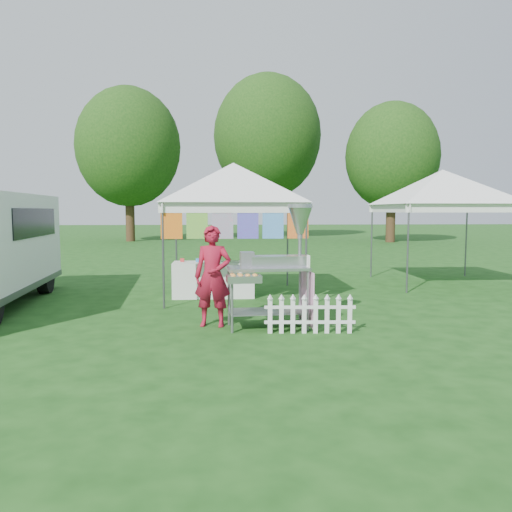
{
  "coord_description": "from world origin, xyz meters",
  "views": [
    {
      "loc": [
        -0.27,
        -7.78,
        1.94
      ],
      "look_at": [
        0.36,
        1.35,
        1.1
      ],
      "focal_mm": 35.0,
      "sensor_mm": 36.0,
      "label": 1
    }
  ],
  "objects": [
    {
      "name": "canopy_right",
      "position": [
        5.5,
        5.0,
        2.99
      ],
      "size": [
        4.24,
        4.24,
        3.45
      ],
      "color": "#59595E",
      "rests_on": "ground"
    },
    {
      "name": "vendor",
      "position": [
        -0.42,
        0.5,
        0.85
      ],
      "size": [
        0.68,
        0.5,
        1.69
      ],
      "primitive_type": "imported",
      "rotation": [
        0.0,
        0.0,
        -0.17
      ],
      "color": "maroon",
      "rests_on": "ground"
    },
    {
      "name": "ground",
      "position": [
        0.0,
        0.0,
        0.0
      ],
      "size": [
        120.0,
        120.0,
        0.0
      ],
      "primitive_type": "plane",
      "color": "#184112",
      "rests_on": "ground"
    },
    {
      "name": "display_table",
      "position": [
        -0.46,
        3.35,
        0.39
      ],
      "size": [
        1.8,
        0.7,
        0.79
      ],
      "primitive_type": "cube",
      "color": "white",
      "rests_on": "ground"
    },
    {
      "name": "tree_left",
      "position": [
        -6.0,
        24.0,
        5.83
      ],
      "size": [
        6.4,
        6.4,
        9.53
      ],
      "color": "#392714",
      "rests_on": "ground"
    },
    {
      "name": "tree_mid",
      "position": [
        3.0,
        28.0,
        7.14
      ],
      "size": [
        7.6,
        7.6,
        11.52
      ],
      "color": "#392714",
      "rests_on": "ground"
    },
    {
      "name": "canopy_main",
      "position": [
        0.0,
        3.49,
        2.99
      ],
      "size": [
        4.24,
        4.24,
        3.45
      ],
      "color": "#59595E",
      "rests_on": "ground"
    },
    {
      "name": "picket_fence",
      "position": [
        1.11,
        -0.12,
        0.29
      ],
      "size": [
        1.44,
        0.11,
        0.56
      ],
      "rotation": [
        0.0,
        0.0,
        -0.06
      ],
      "color": "white",
      "rests_on": "ground"
    },
    {
      "name": "tree_right",
      "position": [
        10.0,
        22.0,
        5.18
      ],
      "size": [
        5.6,
        5.6,
        8.42
      ],
      "color": "#392714",
      "rests_on": "ground"
    },
    {
      "name": "donut_cart",
      "position": [
        0.7,
        0.32,
        1.2
      ],
      "size": [
        1.46,
        1.1,
        2.05
      ],
      "rotation": [
        0.0,
        0.0,
        0.07
      ],
      "color": "gray",
      "rests_on": "ground"
    }
  ]
}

